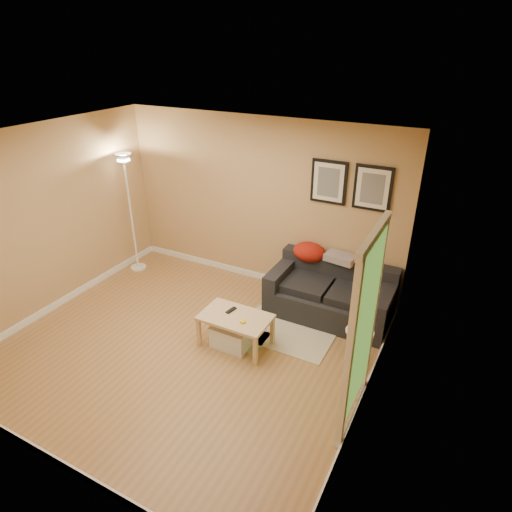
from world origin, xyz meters
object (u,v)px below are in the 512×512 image
at_px(book_stack, 359,328).
at_px(storage_bin, 232,336).
at_px(coffee_table, 236,330).
at_px(sofa, 330,292).
at_px(side_table, 358,348).
at_px(floor_lamp, 131,217).

bearing_deg(book_stack, storage_bin, -171.40).
xyz_separation_m(coffee_table, storage_bin, (-0.04, -0.04, -0.07)).
bearing_deg(storage_bin, sofa, 55.26).
bearing_deg(sofa, side_table, -53.45).
bearing_deg(coffee_table, book_stack, 5.50).
bearing_deg(book_stack, side_table, 36.65).
relative_size(coffee_table, side_table, 1.74).
relative_size(storage_bin, floor_lamp, 0.25).
height_order(storage_bin, side_table, side_table).
distance_m(coffee_table, floor_lamp, 2.83).
relative_size(coffee_table, storage_bin, 1.80).
relative_size(side_table, floor_lamp, 0.25).
distance_m(side_table, floor_lamp, 4.14).
relative_size(book_stack, floor_lamp, 0.13).
xyz_separation_m(book_stack, floor_lamp, (-4.00, 0.71, 0.39)).
height_order(sofa, floor_lamp, floor_lamp).
distance_m(book_stack, floor_lamp, 4.09).
xyz_separation_m(sofa, side_table, (0.65, -0.88, -0.12)).
relative_size(sofa, storage_bin, 3.48).
distance_m(coffee_table, book_stack, 1.54).
bearing_deg(storage_bin, book_stack, 13.46).
xyz_separation_m(sofa, coffee_table, (-0.83, -1.21, -0.15)).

